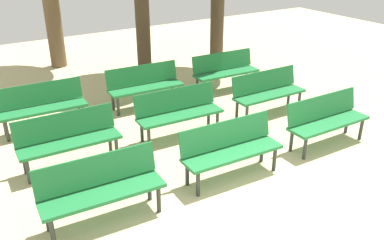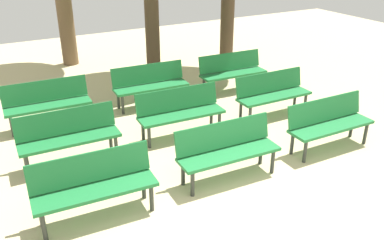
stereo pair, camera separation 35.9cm
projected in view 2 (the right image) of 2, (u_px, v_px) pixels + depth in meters
The scene contains 10 objects.
ground_plane at pixel (292, 237), 5.20m from camera, with size 24.00×24.00×0.00m, color #CCB789.
bench_r0_c0 at pixel (94, 183), 5.40m from camera, with size 1.62×0.57×0.87m.
bench_r0_c1 at pixel (227, 148), 6.26m from camera, with size 1.62×0.55×0.87m.
bench_r0_c2 at pixel (329, 121), 7.13m from camera, with size 1.61×0.50×0.87m.
bench_r1_c0 at pixel (68, 134), 6.69m from camera, with size 1.61×0.53×0.87m.
bench_r1_c1 at pixel (180, 110), 7.57m from camera, with size 1.62×0.56×0.87m.
bench_r1_c2 at pixel (272, 92), 8.41m from camera, with size 1.61×0.50×0.87m.
bench_r2_c0 at pixel (47, 101), 7.96m from camera, with size 1.62×0.54×0.87m.
bench_r2_c1 at pixel (150, 83), 8.90m from camera, with size 1.62×0.57×0.87m.
bench_r2_c2 at pixel (232, 70), 9.71m from camera, with size 1.62×0.55×0.87m.
Camera 2 is at (-3.07, -2.99, 3.52)m, focal length 38.79 mm.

